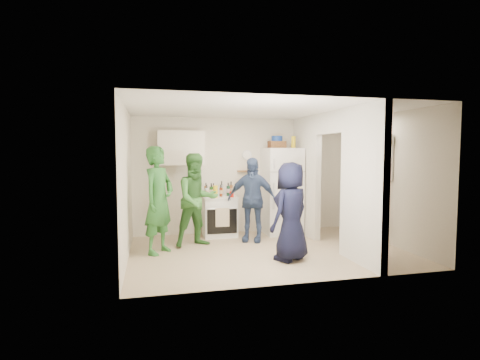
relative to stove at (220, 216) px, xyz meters
name	(u,v)px	position (x,y,z in m)	size (l,w,h in m)	color
floor	(268,251)	(0.62, -1.37, -0.42)	(4.80, 4.80, 0.00)	tan
wall_back	(245,175)	(0.62, 0.33, 0.83)	(4.80, 4.80, 0.00)	silver
wall_front	(307,191)	(0.62, -3.07, 0.83)	(4.80, 4.80, 0.00)	silver
wall_left	(126,184)	(-1.78, -1.37, 0.83)	(3.40, 3.40, 0.00)	silver
wall_right	(388,179)	(3.02, -1.37, 0.83)	(3.40, 3.40, 0.00)	silver
ceiling	(268,110)	(0.62, -1.37, 2.08)	(4.80, 4.80, 0.00)	white
partition_pier_back	(306,176)	(1.82, -0.27, 0.83)	(0.12, 1.20, 2.50)	silver
partition_pier_front	(363,185)	(1.82, -2.47, 0.83)	(0.12, 1.20, 2.50)	silver
partition_header	(331,123)	(1.82, -1.37, 1.88)	(0.12, 1.00, 0.40)	silver
stove	(220,216)	(0.00, 0.00, 0.00)	(0.71, 0.59, 0.84)	white
upper_cabinet	(181,148)	(-0.78, 0.15, 1.43)	(0.95, 0.34, 0.70)	silver
fridge	(282,191)	(1.36, -0.03, 0.50)	(0.76, 0.74, 1.85)	white
wicker_basket	(277,145)	(1.26, 0.02, 1.50)	(0.35, 0.25, 0.15)	brown
blue_bowl	(277,139)	(1.26, 0.02, 1.63)	(0.24, 0.24, 0.11)	navy
yellow_cup_stack_top	(293,142)	(1.58, -0.13, 1.55)	(0.09, 0.09, 0.25)	yellow
wall_clock	(247,155)	(0.67, 0.31, 1.28)	(0.22, 0.22, 0.03)	white
spice_shelf	(245,171)	(0.62, 0.28, 0.93)	(0.35, 0.08, 0.03)	olive
nook_window	(381,158)	(3.00, -1.17, 1.23)	(0.03, 0.70, 0.80)	black
nook_window_frame	(380,158)	(2.99, -1.17, 1.23)	(0.04, 0.76, 0.86)	white
nook_valance	(380,140)	(2.96, -1.17, 1.58)	(0.04, 0.82, 0.18)	white
yellow_cup_stack_stove	(216,192)	(-0.12, -0.22, 0.55)	(0.09, 0.09, 0.25)	yellow
red_cup	(232,194)	(0.22, -0.20, 0.48)	(0.09, 0.09, 0.12)	red
person_green_left	(159,200)	(-1.26, -1.06, 0.51)	(0.68, 0.45, 1.87)	#30732E
person_green_center	(197,200)	(-0.56, -0.71, 0.45)	(0.85, 0.66, 1.74)	#3A7433
person_denim	(252,200)	(0.54, -0.59, 0.41)	(0.97, 0.40, 1.66)	#32486E
person_navy	(291,211)	(0.81, -2.00, 0.38)	(0.78, 0.51, 1.60)	black
person_nook	(358,201)	(2.62, -1.03, 0.38)	(1.03, 0.59, 1.59)	black
bottle_a	(206,189)	(-0.27, 0.12, 0.56)	(0.07, 0.07, 0.28)	brown
bottle_b	(211,190)	(-0.18, -0.08, 0.56)	(0.08, 0.08, 0.28)	#23521B
bottle_c	(214,189)	(-0.10, 0.16, 0.55)	(0.07, 0.07, 0.27)	silver
bottle_d	(221,191)	(0.02, -0.05, 0.54)	(0.06, 0.06, 0.25)	maroon
bottle_e	(222,188)	(0.08, 0.18, 0.57)	(0.07, 0.07, 0.31)	#8D959C
bottle_f	(228,189)	(0.19, 0.01, 0.56)	(0.07, 0.07, 0.28)	#163C26
bottle_g	(231,188)	(0.28, 0.13, 0.57)	(0.07, 0.07, 0.30)	#9B5F32
bottle_h	(207,191)	(-0.29, -0.14, 0.55)	(0.07, 0.07, 0.26)	silver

